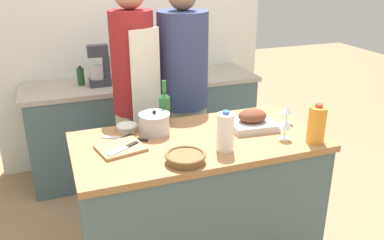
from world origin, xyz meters
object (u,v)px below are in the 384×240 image
object	(u,v)px
stock_pot	(155,123)
knife_bread	(120,140)
cutting_board	(121,148)
condiment_bottle_tall	(184,68)
wicker_basket	(185,157)
milk_jug	(225,132)
stand_mixer	(99,69)
roasting_pan	(252,121)
condiment_bottle_short	(81,76)
knife_chef	(127,139)
wine_bottle_green	(165,107)
person_cook_aproned	(135,92)
wine_glass_right	(287,110)
knife_paring	(125,148)
person_cook_guest	(183,90)
mixing_bowl	(127,127)
juice_jug	(317,125)
wine_glass_left	(286,124)

from	to	relation	value
stock_pot	knife_bread	size ratio (longest dim) A/B	1.00
cutting_board	condiment_bottle_tall	distance (m)	1.65
wicker_basket	milk_jug	distance (m)	0.28
stand_mixer	roasting_pan	bearing A→B (deg)	-60.19
condiment_bottle_short	wicker_basket	bearing A→B (deg)	-77.96
knife_chef	knife_bread	bearing A→B (deg)	-174.23
wine_bottle_green	person_cook_aproned	size ratio (longest dim) A/B	0.16
wine_glass_right	knife_bread	distance (m)	1.09
knife_paring	person_cook_guest	distance (m)	0.97
wine_bottle_green	knife_chef	size ratio (longest dim) A/B	1.14
cutting_board	wine_bottle_green	distance (m)	0.46
stand_mixer	wine_bottle_green	bearing A→B (deg)	-76.29
milk_jug	person_cook_aproned	world-z (taller)	person_cook_aproned
milk_jug	wine_glass_right	bearing A→B (deg)	22.25
knife_bread	person_cook_guest	size ratio (longest dim) A/B	0.11
knife_bread	condiment_bottle_short	world-z (taller)	condiment_bottle_short
wicker_basket	condiment_bottle_tall	bearing A→B (deg)	71.07
person_cook_guest	condiment_bottle_short	bearing A→B (deg)	125.01
condiment_bottle_tall	wicker_basket	bearing A→B (deg)	-108.93
knife_bread	stand_mixer	distance (m)	1.25
knife_paring	milk_jug	bearing A→B (deg)	-17.99
milk_jug	condiment_bottle_short	world-z (taller)	milk_jug
cutting_board	condiment_bottle_short	bearing A→B (deg)	92.76
knife_bread	condiment_bottle_tall	xyz separation A→B (m)	(0.85, 1.28, 0.06)
mixing_bowl	knife_chef	bearing A→B (deg)	-103.22
wine_bottle_green	wine_glass_right	world-z (taller)	wine_bottle_green
cutting_board	knife_chef	xyz separation A→B (m)	(0.06, 0.13, -0.01)
knife_paring	condiment_bottle_tall	size ratio (longest dim) A/B	1.18
cutting_board	knife_chef	bearing A→B (deg)	65.01
cutting_board	person_cook_aproned	bearing A→B (deg)	70.54
wine_bottle_green	stand_mixer	bearing A→B (deg)	103.71
knife_bread	condiment_bottle_tall	world-z (taller)	condiment_bottle_tall
knife_chef	wicker_basket	bearing A→B (deg)	-59.42
juice_jug	stand_mixer	distance (m)	1.94
stock_pot	cutting_board	bearing A→B (deg)	-146.77
milk_jug	wine_bottle_green	xyz separation A→B (m)	(-0.21, 0.49, 0.01)
juice_jug	knife_paring	bearing A→B (deg)	166.33
cutting_board	mixing_bowl	bearing A→B (deg)	70.63
person_cook_guest	wicker_basket	bearing A→B (deg)	-117.32
milk_jug	condiment_bottle_tall	world-z (taller)	milk_jug
wine_glass_right	stand_mixer	distance (m)	1.69
mixing_bowl	wine_glass_left	xyz separation A→B (m)	(0.86, -0.45, 0.07)
wine_glass_left	person_cook_aproned	world-z (taller)	person_cook_aproned
stand_mixer	person_cook_aproned	bearing A→B (deg)	-77.38
stock_pot	condiment_bottle_short	world-z (taller)	stock_pot
wicker_basket	person_cook_aproned	distance (m)	0.95
mixing_bowl	wine_bottle_green	world-z (taller)	wine_bottle_green
stand_mixer	condiment_bottle_short	xyz separation A→B (m)	(-0.15, 0.07, -0.07)
knife_paring	condiment_bottle_short	bearing A→B (deg)	93.37
roasting_pan	person_cook_aproned	size ratio (longest dim) A/B	0.17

